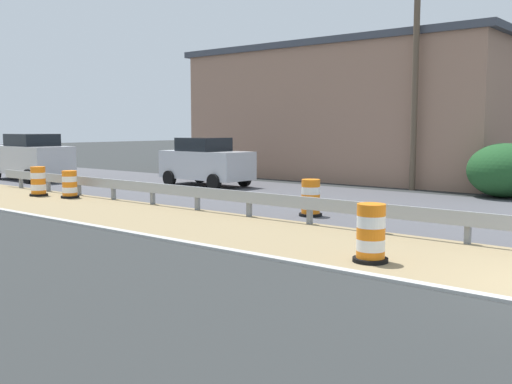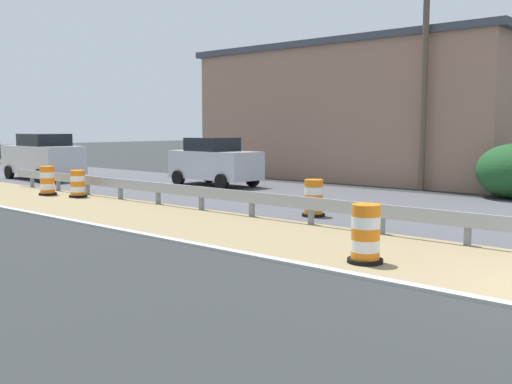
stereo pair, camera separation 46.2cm
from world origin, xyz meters
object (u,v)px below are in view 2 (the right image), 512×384
at_px(traffic_barrel_nearest, 366,236).
at_px(utility_pole_near, 425,68).
at_px(car_trailing_near_lane, 214,162).
at_px(traffic_barrel_far, 47,182).
at_px(traffic_barrel_close, 314,200).
at_px(car_lead_near_lane, 43,157).
at_px(traffic_barrel_mid, 78,185).

bearing_deg(traffic_barrel_nearest, utility_pole_near, 21.44).
bearing_deg(utility_pole_near, car_trailing_near_lane, 118.31).
relative_size(traffic_barrel_nearest, traffic_barrel_far, 1.03).
distance_m(traffic_barrel_nearest, car_trailing_near_lane, 14.78).
distance_m(traffic_barrel_close, utility_pole_near, 9.32).
height_order(traffic_barrel_close, car_lead_near_lane, car_lead_near_lane).
xyz_separation_m(traffic_barrel_close, traffic_barrel_far, (-2.23, 10.37, 0.01)).
height_order(traffic_barrel_mid, car_trailing_near_lane, car_trailing_near_lane).
height_order(traffic_barrel_close, utility_pole_near, utility_pole_near).
distance_m(traffic_barrel_nearest, traffic_barrel_mid, 13.18).
relative_size(traffic_barrel_mid, utility_pole_near, 0.11).
bearing_deg(car_trailing_near_lane, traffic_barrel_close, -25.55).
bearing_deg(traffic_barrel_close, car_trailing_near_lane, 62.72).
distance_m(traffic_barrel_far, car_trailing_near_lane, 6.84).
bearing_deg(traffic_barrel_mid, traffic_barrel_far, 104.53).
distance_m(traffic_barrel_mid, car_trailing_near_lane, 6.17).
bearing_deg(traffic_barrel_nearest, traffic_barrel_far, 83.00).
height_order(traffic_barrel_far, utility_pole_near, utility_pole_near).
relative_size(traffic_barrel_close, traffic_barrel_far, 0.97).
relative_size(car_lead_near_lane, utility_pole_near, 0.52).
bearing_deg(traffic_barrel_far, car_lead_near_lane, 62.10).
relative_size(traffic_barrel_mid, car_lead_near_lane, 0.20).
bearing_deg(car_trailing_near_lane, traffic_barrel_nearest, -32.15).
bearing_deg(car_trailing_near_lane, traffic_barrel_mid, -95.26).
distance_m(traffic_barrel_mid, traffic_barrel_far, 1.47).
relative_size(traffic_barrel_nearest, traffic_barrel_close, 1.05).
xyz_separation_m(traffic_barrel_mid, traffic_barrel_far, (-0.37, 1.42, 0.05)).
distance_m(traffic_barrel_nearest, utility_pole_near, 13.83).
xyz_separation_m(traffic_barrel_mid, utility_pole_near, (10.11, -8.20, 4.31)).
height_order(traffic_barrel_far, car_lead_near_lane, car_lead_near_lane).
xyz_separation_m(traffic_barrel_close, car_lead_near_lane, (0.97, 16.41, 0.62)).
bearing_deg(utility_pole_near, traffic_barrel_nearest, -158.56).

